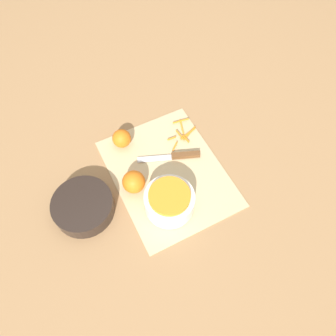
% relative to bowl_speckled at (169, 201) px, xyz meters
% --- Properties ---
extents(ground_plane, '(4.00, 4.00, 0.00)m').
position_rel_bowl_speckled_xyz_m(ground_plane, '(0.11, -0.05, -0.05)').
color(ground_plane, '#9E754C').
extents(cutting_board, '(0.46, 0.36, 0.01)m').
position_rel_bowl_speckled_xyz_m(cutting_board, '(0.11, -0.05, -0.04)').
color(cutting_board, '#CCB284').
rests_on(cutting_board, ground_plane).
extents(bowl_speckled, '(0.16, 0.16, 0.08)m').
position_rel_bowl_speckled_xyz_m(bowl_speckled, '(0.00, 0.00, 0.00)').
color(bowl_speckled, silver).
rests_on(bowl_speckled, cutting_board).
extents(bowl_dark, '(0.19, 0.19, 0.06)m').
position_rel_bowl_speckled_xyz_m(bowl_dark, '(0.12, 0.25, -0.02)').
color(bowl_dark, black).
rests_on(bowl_dark, ground_plane).
extents(knife, '(0.10, 0.21, 0.02)m').
position_rel_bowl_speckled_xyz_m(knife, '(0.15, -0.12, -0.03)').
color(knife, brown).
rests_on(knife, cutting_board).
extents(orange_left, '(0.08, 0.08, 0.08)m').
position_rel_bowl_speckled_xyz_m(orange_left, '(0.11, 0.07, -0.00)').
color(orange_left, orange).
rests_on(orange_left, cutting_board).
extents(orange_right, '(0.07, 0.07, 0.07)m').
position_rel_bowl_speckled_xyz_m(orange_right, '(0.29, 0.04, -0.01)').
color(orange_right, orange).
rests_on(orange_right, cutting_board).
extents(peel_pile, '(0.12, 0.13, 0.01)m').
position_rel_bowl_speckled_xyz_m(peel_pile, '(0.24, -0.18, -0.04)').
color(peel_pile, orange).
rests_on(peel_pile, cutting_board).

